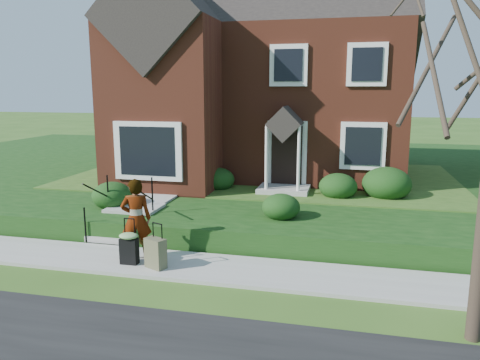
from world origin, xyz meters
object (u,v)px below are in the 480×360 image
(front_steps, at_px, (127,218))
(suitcase_black, at_px, (129,246))
(woman, at_px, (136,219))
(suitcase_olive, at_px, (156,253))

(front_steps, relative_size, suitcase_black, 1.97)
(woman, distance_m, suitcase_olive, 0.99)
(suitcase_black, relative_size, suitcase_olive, 1.04)
(front_steps, relative_size, suitcase_olive, 2.05)
(front_steps, height_order, suitcase_black, front_steps)
(front_steps, distance_m, suitcase_olive, 2.80)
(front_steps, xyz_separation_m, suitcase_olive, (1.75, -2.18, -0.06))
(woman, bearing_deg, suitcase_olive, 122.58)
(front_steps, height_order, woman, woman)
(woman, distance_m, suitcase_black, 0.64)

